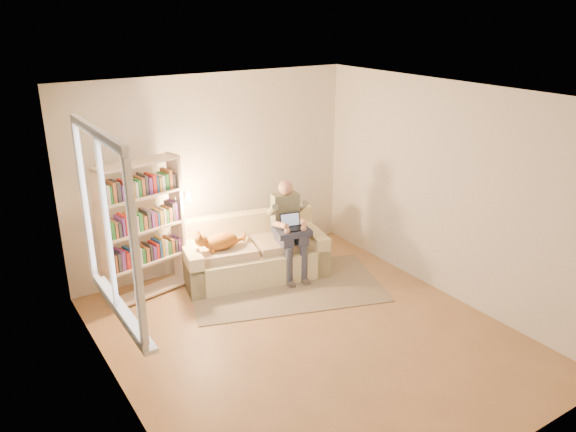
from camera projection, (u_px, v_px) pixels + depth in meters
floor at (309, 336)px, 6.13m from camera, size 4.50×4.50×0.00m
ceiling at (313, 95)px, 5.22m from camera, size 4.00×4.50×0.02m
wall_left at (114, 273)px, 4.66m from camera, size 0.02×4.50×2.60m
wall_right at (448, 192)px, 6.69m from camera, size 0.02×4.50×2.60m
wall_back at (214, 173)px, 7.44m from camera, size 4.00×0.02×2.60m
wall_front at (496, 325)px, 3.90m from camera, size 4.00×0.02×2.60m
window at (112, 255)px, 4.81m from camera, size 0.12×1.52×1.69m
sofa at (253, 255)px, 7.43m from camera, size 1.99×1.20×0.79m
person at (288, 223)px, 7.29m from camera, size 0.44×0.60×1.28m
cat at (221, 241)px, 7.06m from camera, size 0.70×0.33×0.25m
blanket at (287, 232)px, 7.20m from camera, size 0.51×0.45×0.08m
laptop at (287, 225)px, 7.18m from camera, size 0.31×0.27×0.24m
bookshelf at (142, 224)px, 6.66m from camera, size 1.18×0.47×1.72m
rug at (286, 286)px, 7.20m from camera, size 2.71×2.10×0.01m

